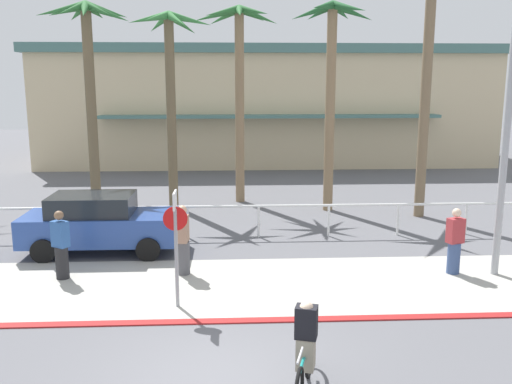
# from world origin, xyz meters

# --- Properties ---
(ground_plane) EXTENTS (80.00, 80.00, 0.00)m
(ground_plane) POSITION_xyz_m (0.00, 10.00, 0.00)
(ground_plane) COLOR #5B5B60
(sidewalk_strip) EXTENTS (44.00, 4.00, 0.02)m
(sidewalk_strip) POSITION_xyz_m (0.00, 4.20, 0.01)
(sidewalk_strip) COLOR #ADAAA0
(sidewalk_strip) RESTS_ON ground
(curb_paint) EXTENTS (44.00, 0.24, 0.03)m
(curb_paint) POSITION_xyz_m (0.00, 2.20, 0.01)
(curb_paint) COLOR maroon
(curb_paint) RESTS_ON ground
(building_backdrop) EXTENTS (26.57, 11.46, 6.83)m
(building_backdrop) POSITION_xyz_m (2.48, 27.02, 3.44)
(building_backdrop) COLOR beige
(building_backdrop) RESTS_ON ground
(rail_fence) EXTENTS (24.51, 0.08, 1.04)m
(rail_fence) POSITION_xyz_m (0.00, 8.50, 0.84)
(rail_fence) COLOR white
(rail_fence) RESTS_ON ground
(stop_sign_bike_lane) EXTENTS (0.52, 0.56, 2.56)m
(stop_sign_bike_lane) POSITION_xyz_m (-0.95, 3.02, 1.68)
(stop_sign_bike_lane) COLOR gray
(stop_sign_bike_lane) RESTS_ON ground
(palm_tree_1) EXTENTS (3.14, 3.25, 7.53)m
(palm_tree_1) POSITION_xyz_m (-4.65, 11.67, 5.79)
(palm_tree_1) COLOR brown
(palm_tree_1) RESTS_ON ground
(palm_tree_2) EXTENTS (3.09, 3.04, 7.37)m
(palm_tree_2) POSITION_xyz_m (-1.95, 12.94, 5.35)
(palm_tree_2) COLOR brown
(palm_tree_2) RESTS_ON ground
(palm_tree_3) EXTENTS (3.35, 3.09, 7.72)m
(palm_tree_3) POSITION_xyz_m (0.61, 13.86, 5.84)
(palm_tree_3) COLOR #846B4C
(palm_tree_3) RESTS_ON ground
(palm_tree_4) EXTENTS (3.03, 3.40, 7.67)m
(palm_tree_4) POSITION_xyz_m (3.96, 12.13, 5.59)
(palm_tree_4) COLOR #846B4C
(palm_tree_4) RESTS_ON ground
(palm_tree_5) EXTENTS (3.67, 3.24, 10.04)m
(palm_tree_5) POSITION_xyz_m (7.13, 11.00, 7.37)
(palm_tree_5) COLOR #756047
(palm_tree_5) RESTS_ON ground
(car_blue_1) EXTENTS (4.40, 2.02, 1.69)m
(car_blue_1) POSITION_xyz_m (-3.49, 7.14, 0.87)
(car_blue_1) COLOR #284793
(car_blue_1) RESTS_ON ground
(cyclist_teal_0) EXTENTS (0.56, 1.77, 1.50)m
(cyclist_teal_0) POSITION_xyz_m (1.36, -0.43, 0.69)
(cyclist_teal_0) COLOR black
(cyclist_teal_0) RESTS_ON ground
(pedestrian_0) EXTENTS (0.48, 0.44, 1.74)m
(pedestrian_0) POSITION_xyz_m (-3.96, 4.92, 0.81)
(pedestrian_0) COLOR #232326
(pedestrian_0) RESTS_ON ground
(pedestrian_1) EXTENTS (0.36, 0.43, 1.80)m
(pedestrian_1) POSITION_xyz_m (-0.98, 5.10, 0.84)
(pedestrian_1) COLOR #4C4C51
(pedestrian_1) RESTS_ON ground
(pedestrian_2) EXTENTS (0.46, 0.40, 1.71)m
(pedestrian_2) POSITION_xyz_m (5.87, 4.81, 0.79)
(pedestrian_2) COLOR #384C7A
(pedestrian_2) RESTS_ON ground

